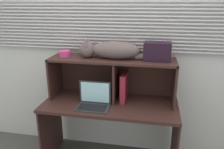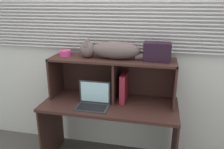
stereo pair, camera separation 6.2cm
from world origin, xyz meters
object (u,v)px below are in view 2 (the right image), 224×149
(binder_upright, at_px, (124,87))
(small_basket, at_px, (65,53))
(storage_box, at_px, (157,52))
(book_stack, at_px, (92,93))
(laptop, at_px, (93,101))
(cat, at_px, (112,50))

(binder_upright, xyz_separation_m, small_basket, (-0.62, 0.00, 0.32))
(storage_box, bearing_deg, book_stack, 179.65)
(laptop, distance_m, storage_box, 0.77)
(book_stack, bearing_deg, storage_box, -0.35)
(cat, relative_size, storage_box, 3.43)
(storage_box, bearing_deg, small_basket, 180.00)
(binder_upright, bearing_deg, storage_box, 0.00)
(cat, bearing_deg, storage_box, 0.00)
(small_basket, bearing_deg, book_stack, 0.82)
(laptop, bearing_deg, cat, 57.32)
(book_stack, distance_m, storage_box, 0.82)
(laptop, bearing_deg, binder_upright, 38.70)
(cat, height_order, laptop, cat)
(binder_upright, distance_m, storage_box, 0.49)
(laptop, height_order, small_basket, small_basket)
(binder_upright, distance_m, small_basket, 0.70)
(laptop, height_order, binder_upright, binder_upright)
(cat, bearing_deg, laptop, -122.68)
(laptop, bearing_deg, small_basket, 148.96)
(cat, distance_m, laptop, 0.53)
(book_stack, bearing_deg, laptop, -70.26)
(laptop, height_order, book_stack, laptop)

